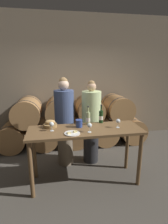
# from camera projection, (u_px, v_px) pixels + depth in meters

# --- Properties ---
(ground_plane) EXTENTS (10.00, 10.00, 0.00)m
(ground_plane) POSITION_uv_depth(u_px,v_px,m) (85.00, 180.00, 3.05)
(ground_plane) COLOR #4C473F
(stone_wall_back) EXTENTS (10.00, 0.12, 3.20)m
(stone_wall_back) POSITION_uv_depth(u_px,v_px,m) (71.00, 79.00, 4.61)
(stone_wall_back) COLOR gray
(stone_wall_back) RESTS_ON ground_plane
(barrel_stack) EXTENTS (3.60, 0.84, 1.22)m
(barrel_stack) POSITION_uv_depth(u_px,v_px,m) (74.00, 122.00, 4.36)
(barrel_stack) COLOR #9E7042
(barrel_stack) RESTS_ON ground_plane
(tasting_table) EXTENTS (1.83, 0.62, 0.96)m
(tasting_table) POSITION_uv_depth(u_px,v_px,m) (85.00, 137.00, 2.84)
(tasting_table) COLOR brown
(tasting_table) RESTS_ON ground_plane
(person_left) EXTENTS (0.37, 0.37, 1.74)m
(person_left) POSITION_uv_depth(u_px,v_px,m) (65.00, 122.00, 3.39)
(person_left) COLOR #756651
(person_left) RESTS_ON ground_plane
(person_right) EXTENTS (0.38, 0.38, 1.67)m
(person_right) POSITION_uv_depth(u_px,v_px,m) (91.00, 123.00, 3.48)
(person_right) COLOR #232326
(person_right) RESTS_ON ground_plane
(wine_bottle_red) EXTENTS (0.07, 0.07, 0.33)m
(wine_bottle_red) POSITION_uv_depth(u_px,v_px,m) (101.00, 117.00, 3.09)
(wine_bottle_red) COLOR #193819
(wine_bottle_red) RESTS_ON tasting_table
(wine_bottle_white) EXTENTS (0.07, 0.07, 0.33)m
(wine_bottle_white) POSITION_uv_depth(u_px,v_px,m) (88.00, 118.00, 2.99)
(wine_bottle_white) COLOR #ADBC7F
(wine_bottle_white) RESTS_ON tasting_table
(blue_crock) EXTENTS (0.12, 0.12, 0.13)m
(blue_crock) POSITION_uv_depth(u_px,v_px,m) (79.00, 123.00, 2.88)
(blue_crock) COLOR navy
(blue_crock) RESTS_ON tasting_table
(bread_basket) EXTENTS (0.22, 0.22, 0.13)m
(bread_basket) POSITION_uv_depth(u_px,v_px,m) (50.00, 124.00, 2.88)
(bread_basket) COLOR olive
(bread_basket) RESTS_ON tasting_table
(cheese_plate) EXTENTS (0.24, 0.24, 0.04)m
(cheese_plate) POSITION_uv_depth(u_px,v_px,m) (72.00, 133.00, 2.60)
(cheese_plate) COLOR white
(cheese_plate) RESTS_ON tasting_table
(wine_glass_far_left) EXTENTS (0.07, 0.07, 0.15)m
(wine_glass_far_left) POSITION_uv_depth(u_px,v_px,m) (52.00, 124.00, 2.70)
(wine_glass_far_left) COLOR white
(wine_glass_far_left) RESTS_ON tasting_table
(wine_glass_left) EXTENTS (0.07, 0.07, 0.15)m
(wine_glass_left) POSITION_uv_depth(u_px,v_px,m) (90.00, 126.00, 2.64)
(wine_glass_left) COLOR white
(wine_glass_left) RESTS_ON tasting_table
(wine_glass_center) EXTENTS (0.07, 0.07, 0.15)m
(wine_glass_center) POSITION_uv_depth(u_px,v_px,m) (118.00, 121.00, 2.84)
(wine_glass_center) COLOR white
(wine_glass_center) RESTS_ON tasting_table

